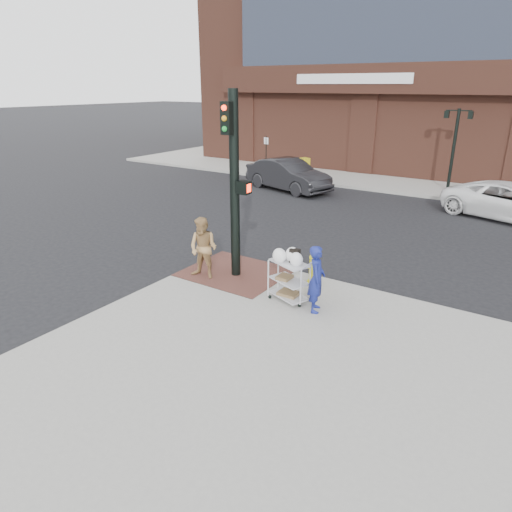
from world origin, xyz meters
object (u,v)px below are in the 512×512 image
Objects in this scene: woman_blue at (317,279)px; fire_hydrant at (313,269)px; lamp_post at (455,141)px; traffic_signal_pole at (235,181)px; utility_cart at (289,277)px; minivan_white at (512,202)px; sedan_dark at (288,175)px; pedestrian_tan at (203,248)px.

fire_hydrant is at bearing 7.04° from woman_blue.
lamp_post is 15.43m from traffic_signal_pole.
minivan_white is at bearing 72.65° from utility_cart.
sedan_dark is 13.46m from utility_cart.
sedan_dark is at bearing 107.56° from minivan_white.
utility_cart is 1.59× the size of fire_hydrant.
pedestrian_tan is at bearing 66.07° from woman_blue.
traffic_signal_pole is 5.81× the size of fire_hydrant.
lamp_post is 8.46m from sedan_dark.
lamp_post reaches higher than utility_cart.
pedestrian_tan is (-0.65, -0.62, -1.82)m from traffic_signal_pole.
pedestrian_tan is 2.01× the size of fire_hydrant.
sedan_dark is (-4.03, 11.72, -0.20)m from pedestrian_tan.
lamp_post reaches higher than woman_blue.
sedan_dark is 10.43m from minivan_white.
lamp_post is at bearing -44.05° from sedan_dark.
sedan_dark is at bearing 122.93° from fire_hydrant.
sedan_dark is 3.62× the size of utility_cart.
lamp_post is 2.32× the size of pedestrian_tan.
sedan_dark is (-7.16, -4.13, -1.81)m from lamp_post.
woman_blue is 14.01m from sedan_dark.
lamp_post is 16.23m from pedestrian_tan.
sedan_dark reaches higher than utility_cart.
traffic_signal_pole is 3.06× the size of woman_blue.
sedan_dark reaches higher than minivan_white.
traffic_signal_pole is at bearing 164.61° from utility_cart.
fire_hydrant is at bearing -131.10° from sedan_dark.
lamp_post is at bearing 70.63° from pedestrian_tan.
lamp_post is at bearing 88.41° from utility_cart.
pedestrian_tan reaches higher than utility_cart.
utility_cart is (6.72, -11.66, -0.04)m from sedan_dark.
sedan_dark is at bearing -150.02° from lamp_post.
traffic_signal_pole is 3.48m from woman_blue.
pedestrian_tan is 1.26× the size of utility_cart.
pedestrian_tan is 0.33× the size of minivan_white.
fire_hydrant is at bearing 17.41° from traffic_signal_pole.
woman_blue is at bearing -131.49° from sedan_dark.
minivan_white is (3.27, -3.92, -1.88)m from lamp_post.
fire_hydrant is (-0.39, -14.57, -2.03)m from lamp_post.
woman_blue is 0.33× the size of sedan_dark.
traffic_signal_pole is at bearing -162.59° from fire_hydrant.
utility_cart is (2.04, -0.56, -2.06)m from traffic_signal_pole.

